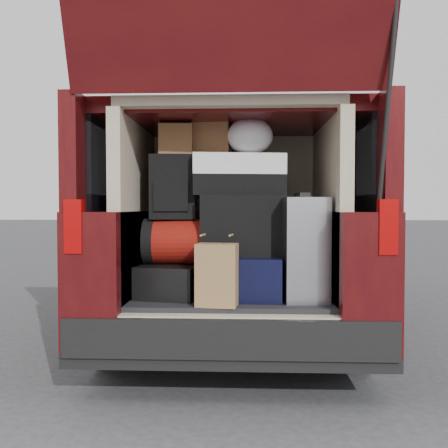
% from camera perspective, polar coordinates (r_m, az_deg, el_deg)
% --- Properties ---
extents(ground, '(80.00, 80.00, 0.00)m').
position_cam_1_polar(ground, '(3.13, 0.76, -19.04)').
color(ground, '#313133').
rests_on(ground, ground).
extents(minivan, '(1.90, 5.35, 2.77)m').
position_cam_1_polar(minivan, '(4.78, 1.41, -0.57)').
color(minivan, black).
rests_on(minivan, ground).
extents(load_floor, '(1.24, 1.05, 0.55)m').
position_cam_1_polar(load_floor, '(3.31, 0.91, -12.88)').
color(load_floor, black).
rests_on(load_floor, ground).
extents(black_hardshell, '(0.47, 0.58, 0.21)m').
position_cam_1_polar(black_hardshell, '(3.15, -5.93, -6.62)').
color(black_hardshell, black).
rests_on(black_hardshell, load_floor).
extents(navy_hardshell, '(0.53, 0.63, 0.27)m').
position_cam_1_polar(navy_hardshell, '(3.13, 2.24, -6.12)').
color(navy_hardshell, black).
rests_on(navy_hardshell, load_floor).
extents(silver_roller, '(0.30, 0.45, 0.64)m').
position_cam_1_polar(silver_roller, '(3.02, 9.33, -2.91)').
color(silver_roller, white).
rests_on(silver_roller, load_floor).
extents(kraft_bag, '(0.25, 0.18, 0.37)m').
position_cam_1_polar(kraft_bag, '(2.78, -0.85, -6.13)').
color(kraft_bag, olive).
rests_on(kraft_bag, load_floor).
extents(red_duffel, '(0.45, 0.29, 0.29)m').
position_cam_1_polar(red_duffel, '(3.11, -5.44, -2.11)').
color(red_duffel, maroon).
rests_on(red_duffel, black_hardshell).
extents(black_soft_case, '(0.56, 0.36, 0.39)m').
position_cam_1_polar(black_soft_case, '(3.08, 2.10, -0.15)').
color(black_soft_case, black).
rests_on(black_soft_case, navy_hardshell).
extents(backpack, '(0.31, 0.20, 0.42)m').
position_cam_1_polar(backpack, '(3.12, -6.19, 4.42)').
color(backpack, black).
rests_on(backpack, red_duffel).
extents(twotone_duffel, '(0.63, 0.38, 0.27)m').
position_cam_1_polar(twotone_duffel, '(3.13, 1.63, 5.87)').
color(twotone_duffel, white).
rests_on(twotone_duffel, black_soft_case).
extents(grocery_sack_lower, '(0.22, 0.19, 0.19)m').
position_cam_1_polar(grocery_sack_lower, '(3.16, -5.76, 9.99)').
color(grocery_sack_lower, brown).
rests_on(grocery_sack_lower, backpack).
extents(grocery_sack_upper, '(0.26, 0.22, 0.24)m').
position_cam_1_polar(grocery_sack_upper, '(3.22, -1.46, 10.30)').
color(grocery_sack_upper, brown).
rests_on(grocery_sack_upper, twotone_duffel).
extents(plastic_bag_center, '(0.32, 0.30, 0.24)m').
position_cam_1_polar(plastic_bag_center, '(3.13, 3.13, 10.51)').
color(plastic_bag_center, silver).
rests_on(plastic_bag_center, twotone_duffel).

